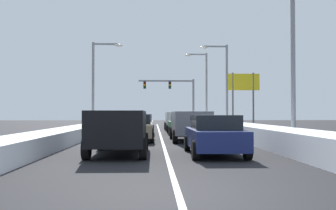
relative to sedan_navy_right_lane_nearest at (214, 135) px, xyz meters
The scene contains 18 objects.
ground_plane 10.62m from the sedan_navy_right_lane_nearest, 99.82° to the left, with size 120.00×120.00×0.00m, color black.
lane_stripe_between_right_lane_and_center_lane 14.93m from the sedan_navy_right_lane_nearest, 96.96° to the left, with size 0.14×47.93×0.01m, color silver.
snow_bank_right_shoulder 15.21m from the sedan_navy_right_lane_nearest, 76.72° to the left, with size 2.05×47.93×0.89m, color white.
snow_bank_left_shoulder 16.42m from the sedan_navy_right_lane_nearest, 115.66° to the left, with size 1.82×47.93×0.73m, color white.
sedan_navy_right_lane_nearest is the anchor object (origin of this frame).
suv_gray_right_lane_second 7.18m from the sedan_navy_right_lane_nearest, 91.77° to the left, with size 2.16×4.90×1.67m.
sedan_green_right_lane_third 13.82m from the sedan_navy_right_lane_nearest, 91.06° to the left, with size 2.00×4.50×1.51m.
suv_silver_right_lane_fourth 20.37m from the sedan_navy_right_lane_nearest, 90.56° to the left, with size 2.16×4.90×1.67m.
suv_black_center_lane_nearest 3.64m from the sedan_navy_right_lane_nearest, behind, with size 2.16×4.90×1.67m.
sedan_tan_center_lane_second 7.87m from the sedan_navy_right_lane_nearest, 114.64° to the left, with size 2.00×4.50×1.51m.
sedan_white_center_lane_third 14.08m from the sedan_navy_right_lane_nearest, 103.39° to the left, with size 2.00×4.50×1.51m.
sedan_red_center_lane_fourth 19.82m from the sedan_navy_right_lane_nearest, 99.76° to the left, with size 2.00×4.50×1.51m.
traffic_light_gantry 36.77m from the sedan_navy_right_lane_nearest, 88.81° to the left, with size 7.54×0.47×6.20m.
street_lamp_right_near 7.43m from the sedan_navy_right_lane_nearest, 43.01° to the left, with size 2.66×0.36×9.35m.
street_lamp_right_mid 22.14m from the sedan_navy_right_lane_nearest, 78.58° to the left, with size 2.66×0.36×8.09m.
street_lamp_right_far 30.58m from the sedan_navy_right_lane_nearest, 83.14° to the left, with size 2.66×0.36×8.70m.
street_lamp_left_mid 20.34m from the sedan_navy_right_lane_nearest, 111.06° to the left, with size 2.66×0.36×7.75m.
roadside_sign_right 22.96m from the sedan_navy_right_lane_nearest, 73.80° to the left, with size 3.20×0.16×5.50m.
Camera 1 is at (-0.48, -7.14, 1.58)m, focal length 40.21 mm.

